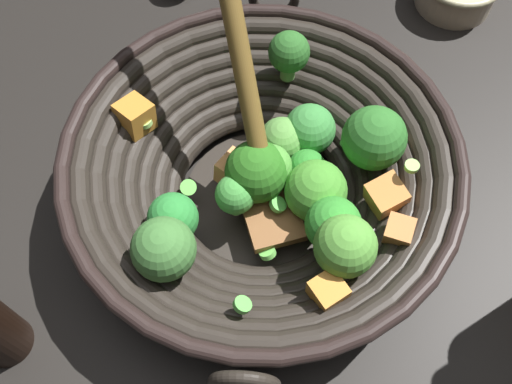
{
  "coord_description": "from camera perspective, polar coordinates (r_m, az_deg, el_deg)",
  "views": [
    {
      "loc": [
        0.24,
        -0.12,
        0.52
      ],
      "look_at": [
        0.0,
        -0.01,
        0.03
      ],
      "focal_mm": 40.74,
      "sensor_mm": 36.0,
      "label": 1
    }
  ],
  "objects": [
    {
      "name": "wok",
      "position": [
        0.53,
        0.83,
        1.94
      ],
      "size": [
        0.37,
        0.36,
        0.27
      ],
      "color": "black",
      "rests_on": "ground"
    },
    {
      "name": "ground_plane",
      "position": [
        0.59,
        0.49,
        -0.91
      ],
      "size": [
        4.0,
        4.0,
        0.0
      ],
      "primitive_type": "plane",
      "color": "black"
    }
  ]
}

